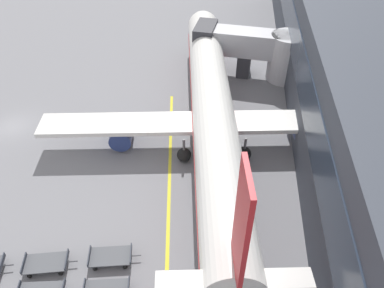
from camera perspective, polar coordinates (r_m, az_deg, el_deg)
name	(u,v)px	position (r m, az deg, el deg)	size (l,w,h in m)	color
ground_plane	(14,127)	(45.39, -25.50, 2.41)	(500.00, 500.00, 0.00)	gray
jet_bridge	(258,50)	(49.22, 10.05, 13.97)	(14.07, 5.80, 6.22)	silver
airplane	(213,111)	(37.43, 3.18, 5.09)	(34.24, 44.13, 13.19)	white
baggage_dolly_row_mid_a_col_c	(46,263)	(30.93, -21.33, -16.58)	(3.96, 2.31, 0.92)	#515459
baggage_dolly_row_mid_a_col_d	(111,257)	(29.91, -12.29, -16.44)	(3.96, 2.23, 0.92)	#515459
stand_guidance_stripe	(169,203)	(33.12, -3.56, -8.95)	(5.02, 33.55, 0.01)	yellow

